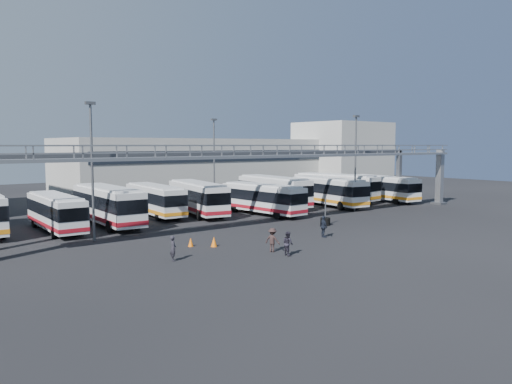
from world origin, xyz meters
TOP-DOWN VIEW (x-y plane):
  - ground at (0.00, 0.00)m, footprint 140.00×140.00m
  - gantry at (0.00, 5.87)m, footprint 51.40×5.15m
  - warehouse at (12.00, 38.00)m, footprint 42.00×14.00m
  - building_right at (38.00, 32.00)m, footprint 14.00×12.00m
  - light_pole_left at (-16.00, 8.00)m, footprint 0.70×0.35m
  - light_pole_mid at (12.00, 7.00)m, footprint 0.70×0.35m
  - light_pole_back at (4.00, 22.00)m, footprint 0.70×0.35m
  - bus_1 at (-16.91, 13.99)m, footprint 2.68×10.07m
  - bus_2 at (-12.41, 14.26)m, footprint 3.07×11.45m
  - bus_3 at (-6.46, 16.96)m, footprint 3.28×10.45m
  - bus_4 at (-2.65, 15.11)m, footprint 4.66×11.31m
  - bus_5 at (2.65, 11.14)m, footprint 2.93×10.45m
  - bus_6 at (7.55, 15.19)m, footprint 4.00×11.74m
  - bus_7 at (13.01, 11.74)m, footprint 3.97×11.19m
  - bus_8 at (17.38, 14.66)m, footprint 4.07×11.62m
  - bus_9 at (22.30, 11.20)m, footprint 3.86×10.70m
  - pedestrian_a at (-14.54, -1.24)m, footprint 0.53×0.66m
  - pedestrian_b at (-8.00, -4.47)m, footprint 0.69×0.83m
  - pedestrian_c at (-8.09, -3.05)m, footprint 0.96×1.19m
  - pedestrian_d at (-1.62, -1.51)m, footprint 0.66×1.05m
  - cone_left at (-11.43, 1.86)m, footprint 0.47×0.47m
  - cone_right at (-10.19, 0.80)m, footprint 0.53×0.53m
  - tire_stack at (2.69, 2.42)m, footprint 0.88×0.88m

SIDE VIEW (x-z plane):
  - ground at x=0.00m, z-range 0.00..0.00m
  - cone_left at x=-11.43m, z-range 0.00..0.62m
  - cone_right at x=-10.19m, z-range 0.00..0.71m
  - tire_stack at x=2.69m, z-range -0.83..1.67m
  - pedestrian_b at x=-8.00m, z-range 0.00..1.56m
  - pedestrian_a at x=-14.54m, z-range 0.00..1.57m
  - pedestrian_c at x=-8.09m, z-range 0.00..1.60m
  - pedestrian_d at x=-1.62m, z-range 0.00..1.66m
  - bus_1 at x=-16.91m, z-range 0.16..3.19m
  - bus_3 at x=-6.46m, z-range 0.17..3.29m
  - bus_5 at x=2.65m, z-range 0.17..3.31m
  - bus_9 at x=22.30m, z-range 0.17..3.35m
  - bus_7 at x=13.01m, z-range 0.18..3.50m
  - bus_4 at x=-2.65m, z-range 0.18..3.53m
  - bus_2 at x=-12.41m, z-range 0.18..3.63m
  - bus_8 at x=17.38m, z-range 0.18..3.64m
  - bus_6 at x=7.55m, z-range 0.19..3.68m
  - warehouse at x=12.00m, z-range 0.00..8.00m
  - building_right at x=38.00m, z-range 0.00..11.00m
  - gantry at x=0.00m, z-range 1.96..9.06m
  - light_pole_left at x=-16.00m, z-range 0.62..10.83m
  - light_pole_mid at x=12.00m, z-range 0.62..10.83m
  - light_pole_back at x=4.00m, z-range 0.62..10.83m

